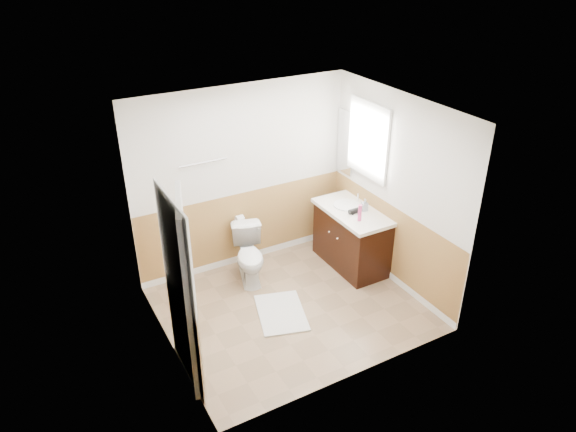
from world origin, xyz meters
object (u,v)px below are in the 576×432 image
toilet (250,255)px  bath_mat (281,313)px  vanity_cabinet (351,239)px  lotion_bottle (360,213)px  soap_dispenser (365,205)px

toilet → bath_mat: size_ratio=0.89×
toilet → bath_mat: 0.93m
toilet → vanity_cabinet: 1.41m
vanity_cabinet → bath_mat: bearing=-159.9°
vanity_cabinet → lotion_bottle: size_ratio=5.00×
toilet → vanity_cabinet: bearing=2.0°
bath_mat → lotion_bottle: 1.60m
soap_dispenser → toilet: bearing=163.4°
toilet → vanity_cabinet: vanity_cabinet is taller
vanity_cabinet → soap_dispenser: (0.12, -0.08, 0.53)m
toilet → bath_mat: bearing=-73.0°
toilet → lotion_bottle: lotion_bottle is taller
lotion_bottle → soap_dispenser: bearing=41.5°
toilet → vanity_cabinet: size_ratio=0.65×
bath_mat → lotion_bottle: lotion_bottle is taller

